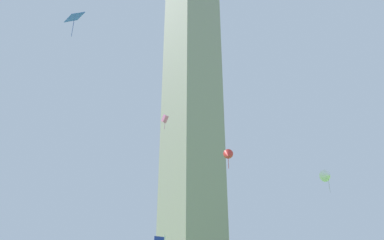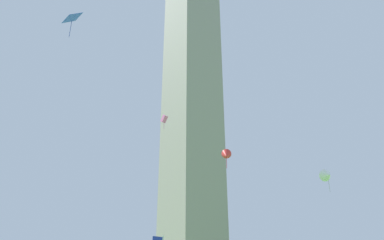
% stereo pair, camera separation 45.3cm
% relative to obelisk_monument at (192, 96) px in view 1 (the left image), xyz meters
% --- Properties ---
extents(obelisk_monument, '(6.78, 6.78, 61.63)m').
position_rel_obelisk_monument_xyz_m(obelisk_monument, '(0.00, 0.00, 0.00)').
color(obelisk_monument, gray).
rests_on(obelisk_monument, ground).
extents(kite_blue_diamond, '(1.33, 1.59, 2.52)m').
position_rel_obelisk_monument_xyz_m(kite_blue_diamond, '(22.90, 14.02, -6.07)').
color(kite_blue_diamond, blue).
extents(kite_red_delta, '(1.47, 1.48, 1.87)m').
position_rel_obelisk_monument_xyz_m(kite_red_delta, '(8.27, 16.78, -16.32)').
color(kite_red_delta, red).
extents(kite_pink_box, '(0.58, 0.95, 1.84)m').
position_rel_obelisk_monument_xyz_m(kite_pink_box, '(8.31, 5.78, -8.49)').
color(kite_pink_box, pink).
extents(kite_white_delta, '(2.05, 2.13, 2.92)m').
position_rel_obelisk_monument_xyz_m(kite_white_delta, '(-8.71, 15.41, -14.85)').
color(kite_white_delta, white).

